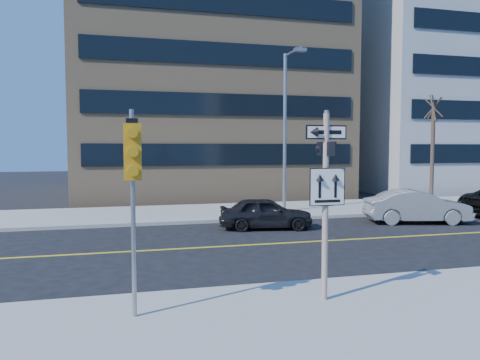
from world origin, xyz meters
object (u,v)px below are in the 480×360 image
object	(u,v)px
parked_car_a	(266,213)
streetlight_a	(286,121)
sign_pole	(326,194)
traffic_signal	(133,169)
street_tree_west	(434,110)
parked_car_b	(417,207)

from	to	relation	value
parked_car_a	streetlight_a	world-z (taller)	streetlight_a
sign_pole	traffic_signal	distance (m)	4.05
sign_pole	parked_car_a	xyz separation A→B (m)	(1.71, 9.53, -1.77)
street_tree_west	sign_pole	bearing A→B (deg)	-133.26
traffic_signal	parked_car_a	xyz separation A→B (m)	(5.71, 9.68, -2.36)
sign_pole	streetlight_a	world-z (taller)	streetlight_a
sign_pole	parked_car_b	xyz separation A→B (m)	(8.83, 9.24, -1.69)
parked_car_b	streetlight_a	world-z (taller)	streetlight_a
traffic_signal	streetlight_a	world-z (taller)	streetlight_a
traffic_signal	parked_car_a	distance (m)	11.48
streetlight_a	traffic_signal	bearing A→B (deg)	-120.80
traffic_signal	parked_car_b	xyz separation A→B (m)	(12.83, 9.39, -2.28)
sign_pole	parked_car_b	world-z (taller)	sign_pole
street_tree_west	streetlight_a	bearing A→B (deg)	-176.55
parked_car_a	streetlight_a	distance (m)	5.99
sign_pole	parked_car_b	bearing A→B (deg)	46.31
parked_car_b	streetlight_a	size ratio (longest dim) A/B	0.57
sign_pole	traffic_signal	world-z (taller)	sign_pole
streetlight_a	parked_car_a	bearing A→B (deg)	-121.44
traffic_signal	streetlight_a	xyz separation A→B (m)	(8.00, 13.42, 1.73)
sign_pole	parked_car_a	world-z (taller)	sign_pole
traffic_signal	street_tree_west	world-z (taller)	street_tree_west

